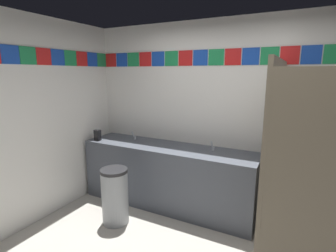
{
  "coord_description": "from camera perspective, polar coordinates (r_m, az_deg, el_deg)",
  "views": [
    {
      "loc": [
        0.83,
        -1.8,
        1.89
      ],
      "look_at": [
        -0.62,
        0.98,
        1.24
      ],
      "focal_mm": 27.6,
      "sensor_mm": 36.0,
      "label": 1
    }
  ],
  "objects": [
    {
      "name": "wall_back",
      "position": [
        3.57,
        13.68,
        1.8
      ],
      "size": [
        4.15,
        0.09,
        2.58
      ],
      "color": "white",
      "rests_on": "ground_plane"
    },
    {
      "name": "wall_side",
      "position": [
        3.5,
        -30.51,
        0.31
      ],
      "size": [
        0.09,
        3.15,
        2.58
      ],
      "color": "white",
      "rests_on": "ground_plane"
    },
    {
      "name": "vanity_counter",
      "position": [
        3.75,
        -0.13,
        -10.85
      ],
      "size": [
        2.49,
        0.62,
        0.88
      ],
      "color": "#4C515B",
      "rests_on": "ground_plane"
    },
    {
      "name": "faucet_left",
      "position": [
        3.98,
        -7.49,
        -2.27
      ],
      "size": [
        0.04,
        0.1,
        0.14
      ],
      "color": "silver",
      "rests_on": "vanity_counter"
    },
    {
      "name": "faucet_right",
      "position": [
        3.45,
        9.81,
        -4.58
      ],
      "size": [
        0.04,
        0.1,
        0.14
      ],
      "color": "silver",
      "rests_on": "vanity_counter"
    },
    {
      "name": "soap_dispenser",
      "position": [
        4.06,
        -15.3,
        -1.94
      ],
      "size": [
        0.09,
        0.09,
        0.16
      ],
      "color": "black",
      "rests_on": "vanity_counter"
    },
    {
      "name": "stall_divider",
      "position": [
        2.55,
        24.93,
        -9.66
      ],
      "size": [
        0.92,
        1.45,
        2.01
      ],
      "color": "#726651",
      "rests_on": "ground_plane"
    },
    {
      "name": "toilet",
      "position": [
        3.38,
        32.17,
        -18.2
      ],
      "size": [
        0.39,
        0.49,
        0.74
      ],
      "color": "white",
      "rests_on": "ground_plane"
    },
    {
      "name": "trash_bin",
      "position": [
        3.44,
        -11.63,
        -14.89
      ],
      "size": [
        0.34,
        0.34,
        0.72
      ],
      "color": "#999EA3",
      "rests_on": "ground_plane"
    }
  ]
}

